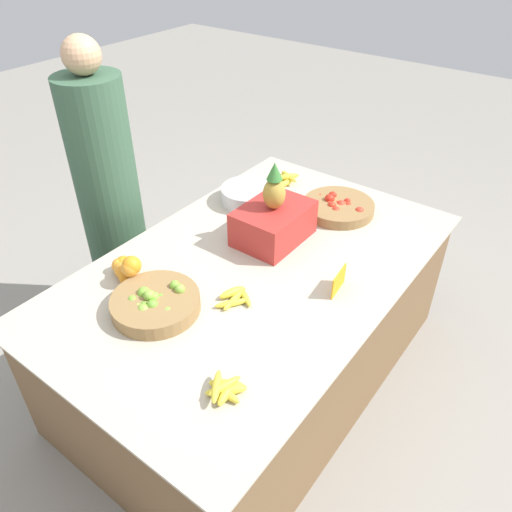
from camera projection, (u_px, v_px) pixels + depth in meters
ground_plane at (256, 369)px, 2.60m from camera, size 12.00×12.00×0.00m
market_table at (256, 321)px, 2.40m from camera, size 1.89×1.19×0.68m
lime_bowl at (155, 303)px, 1.95m from camera, size 0.35×0.35×0.10m
tomato_basket at (338, 207)px, 2.55m from camera, size 0.36×0.36×0.08m
orange_pile at (127, 268)px, 2.09m from camera, size 0.13×0.19×0.14m
metal_bowl at (248, 195)px, 2.63m from camera, size 0.29×0.29×0.08m
price_sign at (339, 281)px, 2.03m from camera, size 0.14×0.02×0.10m
produce_crate at (273, 220)px, 2.31m from camera, size 0.36×0.26×0.39m
banana_bunch_front_center at (235, 297)px, 2.00m from camera, size 0.17×0.15×0.03m
banana_bunch_front_left at (286, 179)px, 2.81m from camera, size 0.17×0.16×0.06m
banana_bunch_front_right at (225, 389)px, 1.63m from camera, size 0.15×0.14×0.05m
vendor_person at (111, 204)px, 2.58m from camera, size 0.31×0.31×1.53m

